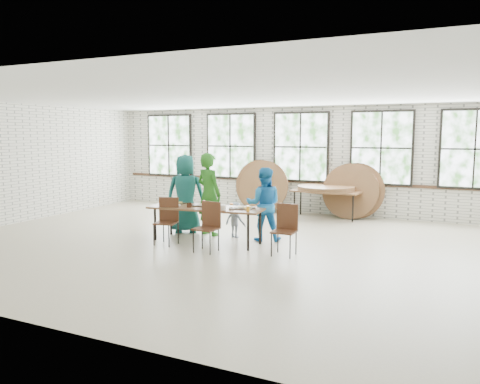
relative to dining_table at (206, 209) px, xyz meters
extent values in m
plane|color=#BEB497|center=(0.62, -0.09, -0.69)|extent=(12.00, 12.00, 0.00)
plane|color=white|center=(0.62, -0.09, 2.31)|extent=(12.00, 12.00, 0.00)
plane|color=silver|center=(0.62, 4.41, 0.81)|extent=(12.00, 0.00, 12.00)
plane|color=silver|center=(0.62, -4.59, 0.81)|extent=(12.00, 0.00, 12.00)
plane|color=silver|center=(-5.38, -0.09, 0.81)|extent=(0.00, 9.00, 9.00)
cube|color=#422819|center=(0.62, 4.38, 0.21)|extent=(11.80, 0.05, 0.08)
cube|color=black|center=(-3.78, 4.35, 1.19)|extent=(1.62, 0.05, 1.97)
cube|color=white|center=(-3.78, 4.31, 1.19)|extent=(1.50, 0.01, 1.85)
cube|color=black|center=(-1.58, 4.35, 1.19)|extent=(1.62, 0.05, 1.97)
cube|color=white|center=(-1.58, 4.31, 1.19)|extent=(1.50, 0.01, 1.85)
cube|color=black|center=(0.62, 4.35, 1.19)|extent=(1.62, 0.05, 1.97)
cube|color=white|center=(0.62, 4.31, 1.19)|extent=(1.50, 0.01, 1.85)
cube|color=black|center=(2.82, 4.35, 1.19)|extent=(1.62, 0.05, 1.97)
cube|color=white|center=(2.82, 4.31, 1.19)|extent=(1.50, 0.01, 1.85)
cube|color=black|center=(5.02, 4.35, 1.19)|extent=(1.62, 0.05, 1.97)
cube|color=white|center=(5.02, 4.31, 1.19)|extent=(1.50, 0.01, 1.85)
cube|color=brown|center=(0.00, 0.00, 0.03)|extent=(2.47, 1.04, 0.04)
cylinder|color=black|center=(-1.08, -0.30, -0.34)|extent=(0.05, 0.05, 0.70)
cylinder|color=black|center=(-1.08, 0.30, -0.34)|extent=(0.05, 0.05, 0.70)
cylinder|color=black|center=(1.08, -0.30, -0.34)|extent=(0.05, 0.05, 0.70)
cylinder|color=black|center=(1.08, 0.30, -0.34)|extent=(0.05, 0.05, 0.70)
cube|color=#4A2918|center=(-0.63, -0.56, -0.24)|extent=(0.50, 0.49, 0.03)
cube|color=#4A2918|center=(-0.68, -0.37, 0.01)|extent=(0.41, 0.13, 0.50)
cylinder|color=black|center=(-0.81, -0.73, -0.47)|extent=(0.02, 0.02, 0.44)
cylinder|color=black|center=(-0.81, -0.39, -0.47)|extent=(0.02, 0.02, 0.44)
cylinder|color=black|center=(-0.45, -0.73, -0.47)|extent=(0.02, 0.02, 0.44)
cylinder|color=black|center=(-0.45, -0.39, -0.47)|extent=(0.02, 0.02, 0.44)
cube|color=#4A2918|center=(0.39, -0.73, -0.24)|extent=(0.45, 0.43, 0.03)
cube|color=#4A2918|center=(0.41, -0.54, 0.01)|extent=(0.42, 0.06, 0.50)
cylinder|color=black|center=(0.21, -0.90, -0.47)|extent=(0.02, 0.02, 0.44)
cylinder|color=black|center=(0.21, -0.56, -0.47)|extent=(0.02, 0.02, 0.44)
cylinder|color=black|center=(0.57, -0.90, -0.47)|extent=(0.02, 0.02, 0.44)
cylinder|color=black|center=(0.57, -0.56, -0.47)|extent=(0.02, 0.02, 0.44)
cube|color=#4A2918|center=(1.83, -0.36, -0.24)|extent=(0.43, 0.41, 0.03)
cube|color=#4A2918|center=(1.82, -0.17, 0.01)|extent=(0.42, 0.04, 0.50)
cylinder|color=black|center=(1.65, -0.53, -0.47)|extent=(0.02, 0.02, 0.44)
cylinder|color=black|center=(1.65, -0.19, -0.47)|extent=(0.02, 0.02, 0.44)
cylinder|color=black|center=(2.01, -0.53, -0.47)|extent=(0.02, 0.02, 0.44)
cylinder|color=black|center=(2.01, -0.19, -0.47)|extent=(0.02, 0.02, 0.44)
imported|color=#165255|center=(-0.90, 0.65, 0.20)|extent=(1.03, 0.88, 1.79)
imported|color=#266D1D|center=(-0.30, 0.65, 0.23)|extent=(0.77, 0.62, 1.83)
imported|color=#152A41|center=(0.35, 0.65, -0.30)|extent=(0.54, 0.35, 0.78)
imported|color=#1A71BA|center=(1.02, 0.65, 0.08)|extent=(0.91, 0.80, 1.55)
cube|color=brown|center=(1.52, 3.78, 0.03)|extent=(1.85, 0.89, 0.04)
cylinder|color=black|center=(0.74, 3.51, -0.34)|extent=(0.04, 0.04, 0.70)
cylinder|color=black|center=(0.74, 4.06, -0.34)|extent=(0.04, 0.04, 0.70)
cylinder|color=black|center=(2.30, 3.51, -0.34)|extent=(0.04, 0.04, 0.70)
cylinder|color=black|center=(2.30, 4.06, -0.34)|extent=(0.04, 0.04, 0.70)
cube|color=black|center=(-0.86, 0.08, 0.06)|extent=(0.44, 0.33, 0.02)
cube|color=black|center=(-0.13, 0.10, 0.06)|extent=(0.44, 0.33, 0.02)
cube|color=black|center=(0.77, 0.10, 0.06)|extent=(0.44, 0.33, 0.02)
cylinder|color=black|center=(-0.30, -0.20, 0.10)|extent=(0.09, 0.09, 0.09)
cube|color=red|center=(0.05, -0.18, 0.11)|extent=(0.06, 0.07, 0.11)
cylinder|color=#1B7FCC|center=(0.32, -0.13, 0.10)|extent=(0.07, 0.07, 0.10)
cylinder|color=orange|center=(1.01, -0.15, 0.11)|extent=(0.07, 0.07, 0.11)
cylinder|color=white|center=(0.45, -0.19, 0.10)|extent=(0.17, 0.17, 0.10)
ellipsoid|color=white|center=(-0.56, -0.19, 0.08)|extent=(0.11, 0.11, 0.05)
ellipsoid|color=white|center=(0.61, -0.09, 0.08)|extent=(0.11, 0.11, 0.05)
cylinder|color=brown|center=(1.52, 3.78, 0.07)|extent=(1.50, 1.50, 0.04)
cylinder|color=brown|center=(1.52, 3.78, 0.12)|extent=(1.50, 1.50, 0.04)
cylinder|color=brown|center=(1.52, 3.78, 0.16)|extent=(1.50, 1.50, 0.04)
cylinder|color=brown|center=(-0.54, 4.12, 0.05)|extent=(1.50, 0.21, 1.50)
cylinder|color=brown|center=(-0.37, 4.02, 0.05)|extent=(1.50, 0.37, 1.47)
cylinder|color=brown|center=(2.25, 4.12, 0.05)|extent=(1.50, 0.36, 1.48)
cylinder|color=brown|center=(2.11, 4.02, 0.05)|extent=(1.50, 0.41, 1.47)
camera|label=1|loc=(4.68, -8.36, 1.55)|focal=35.00mm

